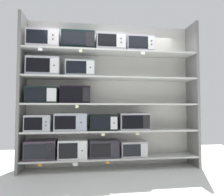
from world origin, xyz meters
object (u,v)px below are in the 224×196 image
(microwave_2, at_px, (104,148))
(microwave_14, at_px, (110,44))
(microwave_9, at_px, (75,95))
(microwave_15, at_px, (139,45))
(microwave_8, at_px, (43,95))
(microwave_10, at_px, (44,67))
(microwave_3, at_px, (133,148))
(microwave_5, at_px, (71,122))
(microwave_13, at_px, (78,42))
(microwave_1, at_px, (73,149))
(microwave_11, at_px, (80,69))
(microwave_7, at_px, (133,121))
(microwave_4, at_px, (39,123))
(microwave_12, at_px, (44,41))
(microwave_0, at_px, (41,149))
(microwave_6, at_px, (103,122))

(microwave_2, bearing_deg, microwave_14, 0.05)
(microwave_9, xyz_separation_m, microwave_15, (1.17, 0.00, 0.95))
(microwave_8, bearing_deg, microwave_14, 0.01)
(microwave_10, bearing_deg, microwave_8, -179.27)
(microwave_3, height_order, microwave_10, microwave_10)
(microwave_3, bearing_deg, microwave_5, 179.99)
(microwave_5, bearing_deg, microwave_13, -0.06)
(microwave_1, relative_size, microwave_11, 0.97)
(microwave_2, height_order, microwave_15, microwave_15)
(microwave_13, bearing_deg, microwave_10, 179.99)
(microwave_5, height_order, microwave_13, microwave_13)
(microwave_2, height_order, microwave_8, microwave_8)
(microwave_1, bearing_deg, microwave_7, 0.00)
(microwave_9, xyz_separation_m, microwave_10, (-0.54, 0.00, 0.48))
(microwave_2, distance_m, microwave_10, 1.78)
(microwave_3, height_order, microwave_13, microwave_13)
(microwave_10, bearing_deg, microwave_2, -0.00)
(microwave_3, relative_size, microwave_4, 1.10)
(microwave_4, relative_size, microwave_14, 0.82)
(microwave_7, bearing_deg, microwave_14, 179.96)
(microwave_8, xyz_separation_m, microwave_13, (0.60, 0.00, 0.97))
(microwave_8, bearing_deg, microwave_5, 0.03)
(microwave_8, xyz_separation_m, microwave_14, (1.18, 0.00, 0.96))
(microwave_3, xyz_separation_m, microwave_12, (-1.59, 0.00, 1.92))
(microwave_0, distance_m, microwave_6, 1.16)
(microwave_4, xyz_separation_m, microwave_12, (0.06, 0.00, 1.44))
(microwave_6, bearing_deg, microwave_2, -0.11)
(microwave_5, distance_m, microwave_7, 1.12)
(microwave_6, bearing_deg, microwave_15, -0.01)
(microwave_7, xyz_separation_m, microwave_9, (-1.05, -0.00, 0.48))
(microwave_2, xyz_separation_m, microwave_5, (-0.58, 0.00, 0.48))
(microwave_9, distance_m, microwave_12, 1.10)
(microwave_2, xyz_separation_m, microwave_14, (0.11, 0.00, 1.90))
(microwave_6, bearing_deg, microwave_7, -0.02)
(microwave_2, bearing_deg, microwave_10, 180.00)
(microwave_12, bearing_deg, microwave_8, -178.85)
(microwave_3, bearing_deg, microwave_6, 179.98)
(microwave_0, xyz_separation_m, microwave_3, (1.61, -0.00, -0.03))
(microwave_1, distance_m, microwave_15, 2.24)
(microwave_4, bearing_deg, microwave_5, 0.02)
(microwave_0, height_order, microwave_15, microwave_15)
(microwave_3, relative_size, microwave_11, 0.92)
(microwave_7, bearing_deg, microwave_12, 179.99)
(microwave_4, xyz_separation_m, microwave_9, (0.61, -0.00, 0.49))
(microwave_3, relative_size, microwave_14, 0.90)
(microwave_3, height_order, microwave_7, microwave_7)
(microwave_3, bearing_deg, microwave_2, 179.99)
(microwave_14, bearing_deg, microwave_11, -179.98)
(microwave_5, bearing_deg, microwave_15, -0.00)
(microwave_7, bearing_deg, microwave_6, 179.98)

